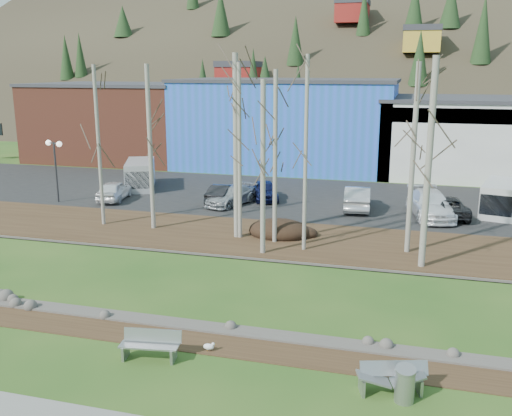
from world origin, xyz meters
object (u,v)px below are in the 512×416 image
(litter_bin, at_px, (405,386))
(car_3, at_px, (265,190))
(car_2, at_px, (231,195))
(van_white, at_px, (500,199))
(street_lamp, at_px, (55,154))
(van_grey, at_px, (140,175))
(car_5, at_px, (447,206))
(car_6, at_px, (430,204))
(seagull, at_px, (209,346))
(bench_intact, at_px, (150,345))
(car_4, at_px, (357,198))
(bench_damaged, at_px, (391,377))
(car_0, at_px, (114,190))
(car_1, at_px, (223,193))

(litter_bin, height_order, car_3, car_3)
(car_2, xyz_separation_m, van_white, (17.40, 2.00, 0.39))
(street_lamp, distance_m, van_white, 29.76)
(litter_bin, height_order, van_white, van_white)
(street_lamp, height_order, van_grey, street_lamp)
(car_5, height_order, car_6, car_6)
(seagull, distance_m, van_white, 24.86)
(bench_intact, height_order, car_4, car_4)
(bench_damaged, distance_m, car_4, 21.98)
(seagull, height_order, street_lamp, street_lamp)
(car_6, bearing_deg, car_4, 157.74)
(car_4, bearing_deg, car_6, 165.23)
(bench_damaged, bearing_deg, street_lamp, 125.29)
(bench_damaged, bearing_deg, car_0, 118.43)
(car_2, bearing_deg, car_0, -155.80)
(car_6, distance_m, van_white, 4.67)
(bench_intact, bearing_deg, car_3, 86.91)
(bench_damaged, xyz_separation_m, van_grey, (-20.13, 24.08, 0.75))
(car_2, relative_size, car_3, 1.13)
(bench_damaged, height_order, van_white, van_white)
(street_lamp, relative_size, car_4, 0.91)
(car_3, bearing_deg, car_2, -153.22)
(bench_intact, bearing_deg, car_6, 58.22)
(car_4, distance_m, van_white, 8.97)
(bench_damaged, relative_size, car_2, 0.47)
(car_1, bearing_deg, car_2, 145.01)
(seagull, height_order, car_1, car_1)
(seagull, height_order, car_5, car_5)
(bench_intact, xyz_separation_m, car_6, (9.13, 21.01, 0.46))
(car_0, xyz_separation_m, car_1, (7.71, 1.41, -0.05))
(bench_intact, distance_m, car_5, 23.72)
(bench_damaged, height_order, car_6, car_6)
(car_3, relative_size, van_white, 0.77)
(bench_intact, relative_size, bench_damaged, 0.95)
(car_2, xyz_separation_m, car_6, (13.11, 0.16, 0.16))
(bench_damaged, bearing_deg, car_4, 81.41)
(seagull, bearing_deg, van_white, 47.64)
(van_grey, bearing_deg, car_0, -112.32)
(car_1, bearing_deg, car_5, -178.44)
(street_lamp, distance_m, van_grey, 7.10)
(street_lamp, xyz_separation_m, car_3, (13.82, 4.56, -2.72))
(street_lamp, xyz_separation_m, car_2, (11.93, 2.44, -2.74))
(car_1, bearing_deg, litter_bin, 121.79)
(bench_damaged, height_order, car_4, car_4)
(car_3, bearing_deg, car_0, 174.65)
(litter_bin, bearing_deg, car_1, 120.43)
(litter_bin, bearing_deg, car_0, 135.21)
(car_0, xyz_separation_m, van_white, (25.84, 2.87, 0.34))
(bench_intact, distance_m, car_0, 23.52)
(bench_damaged, distance_m, van_white, 23.48)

